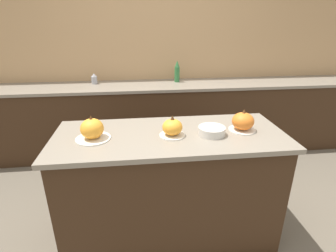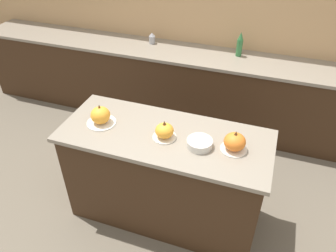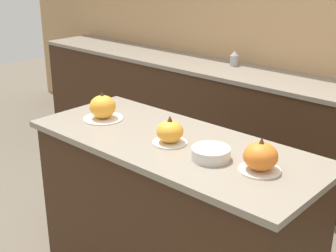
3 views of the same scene
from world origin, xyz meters
name	(u,v)px [view 2 (image 2 of 3)]	position (x,y,z in m)	size (l,w,h in m)	color
ground_plane	(165,211)	(0.00, 0.00, 0.00)	(12.00, 12.00, 0.00)	#665B4C
wall_back	(219,18)	(0.00, 1.87, 1.25)	(8.00, 0.06, 2.50)	tan
kitchen_island	(165,176)	(0.00, 0.00, 0.46)	(1.66, 0.69, 0.92)	#382314
back_counter	(207,91)	(0.00, 1.54, 0.46)	(6.00, 0.60, 0.92)	#382314
pumpkin_cake_left	(101,116)	(-0.54, -0.02, 0.99)	(0.24, 0.24, 0.17)	silver
pumpkin_cake_center	(164,131)	(0.01, -0.03, 0.98)	(0.18, 0.18, 0.15)	silver
pumpkin_cake_right	(235,142)	(0.54, 0.00, 0.99)	(0.20, 0.20, 0.17)	silver
bottle_tall	(240,45)	(0.30, 1.65, 1.05)	(0.07, 0.07, 0.27)	#2D6B38
bottle_short	(152,38)	(-0.76, 1.66, 0.98)	(0.07, 0.07, 0.13)	#99999E
mixing_bowl	(200,143)	(0.29, -0.05, 0.95)	(0.19, 0.19, 0.06)	beige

